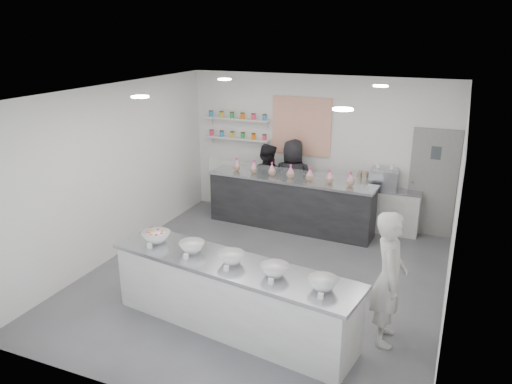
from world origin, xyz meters
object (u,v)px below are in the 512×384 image
prep_counter (232,296)px  espresso_ledge (388,211)px  back_bar (290,203)px  woman_prep (389,278)px  staff_right (293,181)px  espresso_machine (384,179)px  staff_left (267,182)px

prep_counter → espresso_ledge: prep_counter is taller
back_bar → woman_prep: (2.39, -3.14, 0.36)m
espresso_ledge → staff_right: (-1.94, -0.18, 0.44)m
woman_prep → staff_right: 4.28m
woman_prep → back_bar: bearing=28.8°
espresso_machine → woman_prep: (0.66, -3.68, -0.19)m
staff_left → back_bar: bearing=166.4°
prep_counter → espresso_machine: size_ratio=6.66×
prep_counter → staff_left: (-1.05, 3.90, 0.34)m
espresso_ledge → woman_prep: bearing=-81.8°
staff_left → staff_right: (0.53, 0.11, 0.06)m
woman_prep → staff_left: bearing=33.0°
espresso_machine → prep_counter: bearing=-107.0°
back_bar → staff_left: (-0.60, 0.25, 0.29)m
espresso_machine → staff_left: 2.36m
prep_counter → staff_left: staff_left is taller
prep_counter → staff_right: size_ratio=2.01×
prep_counter → staff_left: size_ratio=2.15×
prep_counter → espresso_machine: bearing=82.0°
staff_left → staff_right: size_ratio=0.94×
back_bar → woman_prep: 3.96m
espresso_ledge → woman_prep: size_ratio=0.67×
back_bar → espresso_ledge: 1.94m
woman_prep → staff_right: size_ratio=1.01×
espresso_ledge → espresso_machine: 0.65m
espresso_machine → staff_right: 1.82m
espresso_machine → staff_left: (-2.33, -0.29, -0.26)m
prep_counter → back_bar: bearing=105.9°
woman_prep → staff_right: woman_prep is taller
espresso_ledge → staff_left: staff_left is taller
woman_prep → espresso_ledge: bearing=-0.3°
prep_counter → espresso_ledge: (1.42, 4.19, -0.04)m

